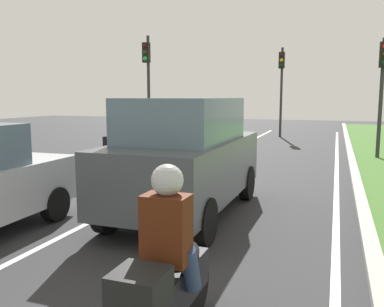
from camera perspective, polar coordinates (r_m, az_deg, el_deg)
ground_plane at (r=12.90m, az=3.43°, el=-2.35°), size 60.00×60.00×0.00m
lane_line_center at (r=13.10m, az=0.48°, el=-2.15°), size 0.12×32.00×0.01m
lane_line_right_edge at (r=12.41m, az=19.63°, el=-3.19°), size 0.12×32.00×0.01m
curb_right at (r=12.41m, az=21.96°, el=-3.04°), size 0.24×48.00×0.12m
car_suv_ahead at (r=7.88m, az=-0.88°, el=-0.34°), size 1.99×4.51×2.28m
car_hatchback_far at (r=13.94m, az=-5.84°, el=2.06°), size 1.83×3.75×1.78m
motorcycle at (r=3.76m, az=-3.68°, el=-19.46°), size 0.40×1.90×1.01m
rider_person at (r=3.56m, az=-3.43°, el=-10.24°), size 0.50×0.40×1.16m
traffic_light_near_right at (r=16.44m, az=25.18°, el=9.75°), size 0.32×0.50×4.41m
traffic_light_overhead_left at (r=19.35m, az=-6.28°, el=11.17°), size 0.32×0.50×5.11m
traffic_light_far_median at (r=24.00m, az=12.44°, el=10.42°), size 0.32×0.50×5.07m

